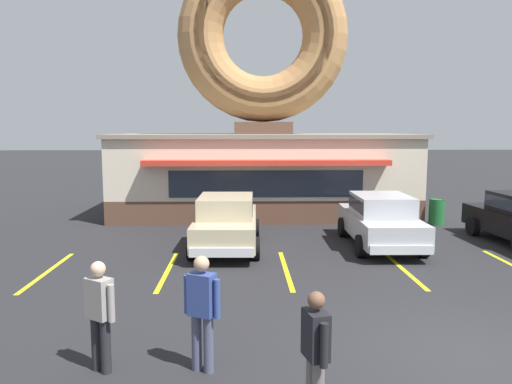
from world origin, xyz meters
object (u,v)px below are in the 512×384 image
pedestrian_leather_jacket_man (100,311)px  trash_bin (437,211)px  car_silver (380,218)px  pedestrian_hooded_kid (315,350)px  car_champagne (226,220)px  pedestrian_blue_sweater_man (202,307)px

pedestrian_leather_jacket_man → trash_bin: bearing=50.0°
car_silver → pedestrian_hooded_kid: pedestrian_hooded_kid is taller
pedestrian_hooded_kid → trash_bin: 14.05m
car_silver → trash_bin: size_ratio=4.71×
car_champagne → pedestrian_hooded_kid: size_ratio=2.83×
car_champagne → pedestrian_leather_jacket_man: pedestrian_leather_jacket_man is taller
pedestrian_hooded_kid → pedestrian_leather_jacket_man: size_ratio=0.98×
car_silver → pedestrian_hooded_kid: bearing=-110.1°
car_silver → car_champagne: 4.68m
pedestrian_blue_sweater_man → trash_bin: bearing=54.9°
car_champagne → pedestrian_hooded_kid: (1.35, -8.93, 0.03)m
trash_bin → pedestrian_blue_sweater_man: bearing=-125.1°
pedestrian_hooded_kid → car_silver: bearing=69.9°
pedestrian_leather_jacket_man → trash_bin: 14.59m
car_silver → pedestrian_leather_jacket_man: (-6.29, -7.75, 0.05)m
car_champagne → car_silver: bearing=1.6°
pedestrian_blue_sweater_man → pedestrian_leather_jacket_man: 1.49m
car_champagne → trash_bin: bearing=24.6°
car_silver → pedestrian_blue_sweater_man: size_ratio=2.63×
car_champagne → pedestrian_hooded_kid: 9.04m
pedestrian_blue_sweater_man → pedestrian_hooded_kid: size_ratio=1.07×
trash_bin → pedestrian_leather_jacket_man: bearing=-130.0°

